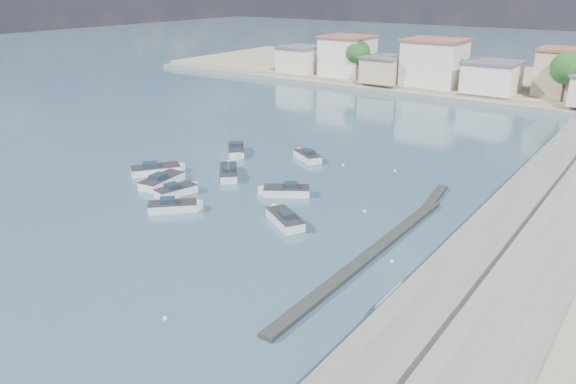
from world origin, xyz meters
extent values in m
plane|color=#314962|center=(0.00, 40.00, 0.00)|extent=(400.00, 400.00, 0.00)
cube|color=slate|center=(18.50, 13.00, 0.90)|extent=(5.00, 90.00, 1.80)
cube|color=slate|center=(14.15, 13.00, 0.90)|extent=(4.17, 90.00, 2.86)
cube|color=slate|center=(14.00, 4.00, 0.40)|extent=(5.31, 3.50, 1.94)
cube|color=black|center=(7.00, 10.00, 0.17)|extent=(1.00, 26.00, 0.35)
cube|color=black|center=(6.50, 24.00, 0.15)|extent=(2.00, 8.05, 0.30)
cube|color=gray|center=(0.00, 92.00, 0.70)|extent=(160.00, 40.00, 1.40)
cube|color=slate|center=(0.00, 71.00, 0.40)|extent=(160.00, 2.50, 0.80)
cube|color=beige|center=(-44.00, 76.00, 3.90)|extent=(8.00, 8.00, 5.00)
cube|color=#595960|center=(-44.00, 76.00, 6.58)|extent=(8.48, 8.48, 0.35)
cube|color=white|center=(-34.00, 78.00, 5.15)|extent=(9.00, 9.00, 7.50)
cube|color=#99513D|center=(-34.00, 78.00, 9.08)|extent=(9.54, 9.54, 0.35)
cube|color=#C7AF89|center=(-24.00, 75.00, 3.65)|extent=(7.00, 8.00, 4.50)
cube|color=#595960|center=(-24.00, 75.00, 6.08)|extent=(7.42, 8.48, 0.35)
cube|color=beige|center=(-15.00, 77.00, 5.40)|extent=(10.00, 9.00, 8.00)
cube|color=#99513D|center=(-15.00, 77.00, 9.58)|extent=(10.60, 9.54, 0.35)
cube|color=white|center=(-4.00, 76.00, 3.90)|extent=(8.50, 8.50, 5.00)
cube|color=#595960|center=(-4.00, 76.00, 6.58)|extent=(9.01, 9.01, 0.35)
cube|color=#C7AF89|center=(6.00, 79.00, 5.15)|extent=(6.50, 7.50, 7.50)
cube|color=#99513D|center=(6.00, 79.00, 9.08)|extent=(6.89, 7.95, 0.35)
cylinder|color=#38281E|center=(-30.00, 75.00, 3.09)|extent=(0.44, 0.44, 3.38)
sphere|color=#1E4416|center=(-30.00, 75.00, 6.43)|extent=(4.80, 4.80, 4.80)
sphere|color=#1E4416|center=(-29.10, 74.40, 6.20)|extent=(3.60, 3.60, 3.60)
sphere|color=#1E4416|center=(-30.75, 75.45, 6.58)|extent=(3.30, 3.30, 3.30)
cylinder|color=#38281E|center=(-12.00, 78.00, 2.86)|extent=(0.44, 0.44, 2.93)
sphere|color=#1E4416|center=(-12.00, 78.00, 5.75)|extent=(4.16, 4.16, 4.16)
sphere|color=#1E4416|center=(-11.22, 77.48, 5.56)|extent=(3.12, 3.12, 3.12)
sphere|color=#1E4416|center=(-12.65, 78.39, 5.88)|extent=(2.86, 2.86, 2.86)
cylinder|color=#38281E|center=(8.00, 74.00, 3.20)|extent=(0.44, 0.44, 3.60)
sphere|color=#1E4416|center=(8.00, 74.00, 6.76)|extent=(5.12, 5.12, 5.12)
sphere|color=#1E4416|center=(8.96, 73.36, 6.52)|extent=(3.84, 3.84, 3.84)
sphere|color=#1E4416|center=(7.20, 74.48, 6.92)|extent=(3.52, 3.52, 3.52)
cube|color=white|center=(-18.03, 12.11, 0.30)|extent=(2.64, 5.31, 1.00)
cube|color=white|center=(-18.31, 14.28, 0.30)|extent=(1.97, 1.97, 1.00)
cube|color=#262628|center=(-18.03, 12.11, 0.80)|extent=(2.68, 5.31, 0.08)
cube|color=#1C2B38|center=(-17.96, 11.61, 1.04)|extent=(1.42, 1.67, 0.48)
cube|color=white|center=(-14.67, 10.84, 0.30)|extent=(2.53, 4.32, 1.00)
cube|color=white|center=(-14.27, 12.53, 0.30)|extent=(1.60, 1.60, 1.00)
cube|color=#262628|center=(-14.67, 10.84, 0.80)|extent=(2.56, 4.33, 0.08)
cube|color=#1C2B38|center=(-14.76, 10.45, 1.04)|extent=(1.27, 1.42, 0.48)
cube|color=white|center=(-1.90, 11.38, 0.30)|extent=(4.87, 3.89, 1.00)
cube|color=white|center=(-3.61, 12.41, 0.30)|extent=(1.51, 1.51, 1.00)
cube|color=#262628|center=(-1.90, 11.38, 0.80)|extent=(4.89, 3.92, 0.08)
cube|color=#1C2B38|center=(-1.50, 11.14, 1.04)|extent=(1.75, 1.65, 0.48)
cube|color=white|center=(-5.83, 17.13, 0.30)|extent=(4.74, 3.99, 1.00)
cube|color=white|center=(-7.42, 16.08, 0.30)|extent=(1.53, 1.53, 1.00)
cube|color=#262628|center=(-5.83, 17.13, 0.80)|extent=(4.76, 4.02, 0.08)
cube|color=#1C2B38|center=(-5.45, 17.38, 1.04)|extent=(1.74, 1.69, 0.48)
cube|color=white|center=(-21.30, 14.24, 0.30)|extent=(4.63, 5.40, 1.00)
cube|color=white|center=(-20.04, 16.06, 0.30)|extent=(1.67, 1.67, 1.00)
cube|color=#262628|center=(-21.30, 14.24, 0.80)|extent=(4.66, 5.42, 0.08)
cube|color=#1C2B38|center=(-21.60, 13.82, 1.04)|extent=(1.92, 1.99, 0.48)
cube|color=white|center=(-10.54, 27.93, 0.30)|extent=(4.49, 3.56, 1.00)
cube|color=white|center=(-12.10, 28.83, 0.30)|extent=(1.46, 1.46, 1.00)
cube|color=#262628|center=(-10.54, 27.93, 0.80)|extent=(4.51, 3.59, 0.08)
cube|color=#1C2B38|center=(-10.17, 27.72, 1.04)|extent=(1.62, 1.54, 0.48)
cube|color=white|center=(-19.00, 25.03, 0.30)|extent=(4.49, 4.81, 1.00)
cube|color=white|center=(-17.65, 23.46, 0.30)|extent=(1.37, 1.37, 1.00)
cube|color=#262628|center=(-19.00, 25.03, 0.80)|extent=(4.52, 4.84, 0.08)
cube|color=#1C2B38|center=(-19.31, 25.39, 1.04)|extent=(1.79, 1.82, 0.48)
cube|color=white|center=(-11.91, 7.82, 0.30)|extent=(4.29, 4.26, 1.00)
cube|color=white|center=(-10.58, 9.13, 0.30)|extent=(1.22, 1.22, 1.00)
cube|color=#262628|center=(-11.91, 7.82, 0.80)|extent=(4.32, 4.28, 0.08)
cube|color=#1C2B38|center=(-12.22, 7.52, 1.04)|extent=(1.67, 1.67, 0.48)
cube|color=white|center=(-14.15, 18.12, 0.30)|extent=(4.72, 5.07, 1.00)
cube|color=white|center=(-15.66, 19.85, 0.30)|extent=(1.31, 1.31, 1.00)
cube|color=#262628|center=(-14.15, 18.12, 0.80)|extent=(4.75, 5.09, 0.08)
cube|color=#1C2B38|center=(-13.81, 17.73, 1.04)|extent=(1.84, 1.88, 0.48)
cylinder|color=silver|center=(-14.15, 18.12, 4.80)|extent=(0.12, 0.12, 8.00)
cylinder|color=silver|center=(-13.37, 17.22, 1.50)|extent=(1.63, 1.86, 0.08)
sphere|color=white|center=(13.00, 5.59, 0.05)|extent=(0.31, 0.31, 0.31)
sphere|color=white|center=(8.76, 10.27, 0.05)|extent=(0.31, 0.31, 0.31)
sphere|color=white|center=(0.59, -4.82, 0.05)|extent=(0.31, 0.31, 0.31)
sphere|color=white|center=(2.48, 17.72, 0.05)|extent=(0.31, 0.31, 0.31)
sphere|color=white|center=(-6.00, 28.42, 0.05)|extent=(0.31, 0.31, 0.31)
sphere|color=white|center=(-0.33, 30.02, 0.05)|extent=(0.31, 0.31, 0.31)
camera|label=1|loc=(24.05, -24.63, 19.69)|focal=35.00mm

